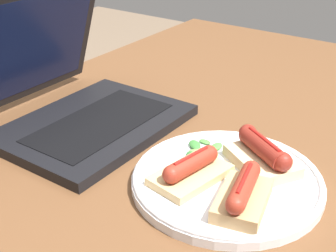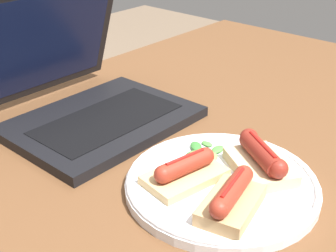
# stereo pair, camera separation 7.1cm
# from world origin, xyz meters

# --- Properties ---
(desk) EXTENTS (1.41, 0.82, 0.75)m
(desk) POSITION_xyz_m (0.00, 0.00, 0.67)
(desk) COLOR brown
(desk) RESTS_ON ground_plane
(laptop) EXTENTS (0.31, 0.31, 0.23)m
(laptop) POSITION_xyz_m (-0.04, 0.19, 0.79)
(laptop) COLOR black
(laptop) RESTS_ON desk
(plate) EXTENTS (0.27, 0.27, 0.02)m
(plate) POSITION_xyz_m (-0.06, -0.13, 0.76)
(plate) COLOR silver
(plate) RESTS_ON desk
(sausage_toast_left) EXTENTS (0.12, 0.13, 0.05)m
(sausage_toast_left) POSITION_xyz_m (0.00, -0.15, 0.78)
(sausage_toast_left) COLOR #D6B784
(sausage_toast_left) RESTS_ON plate
(sausage_toast_middle) EXTENTS (0.12, 0.09, 0.04)m
(sausage_toast_middle) POSITION_xyz_m (-0.09, -0.09, 0.77)
(sausage_toast_middle) COLOR tan
(sausage_toast_middle) RESTS_ON plate
(sausage_toast_right) EXTENTS (0.11, 0.08, 0.05)m
(sausage_toast_right) POSITION_xyz_m (-0.10, -0.18, 0.78)
(sausage_toast_right) COLOR tan
(sausage_toast_right) RESTS_ON plate
(salad_pile) EXTENTS (0.08, 0.07, 0.01)m
(salad_pile) POSITION_xyz_m (-0.02, -0.06, 0.76)
(salad_pile) COLOR #2D662D
(salad_pile) RESTS_ON plate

